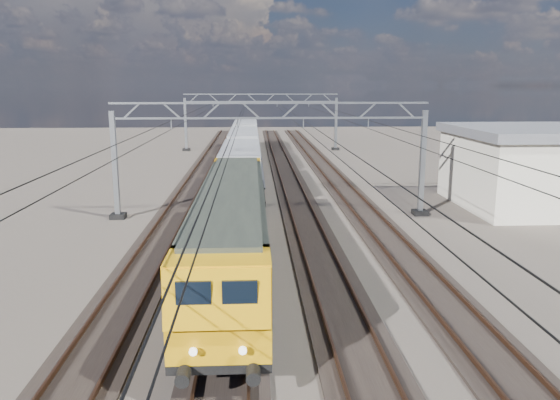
{
  "coord_description": "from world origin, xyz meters",
  "views": [
    {
      "loc": [
        -1.1,
        -29.36,
        8.06
      ],
      "look_at": [
        0.25,
        -2.4,
        2.4
      ],
      "focal_mm": 35.0,
      "sensor_mm": 36.0,
      "label": 1
    }
  ],
  "objects_px": {
    "catenary_gantry_mid": "(271,155)",
    "locomotive": "(232,224)",
    "catenary_gantry_far": "(261,120)",
    "hopper_wagon_third": "(245,133)",
    "hopper_wagon_mid": "(244,146)",
    "hopper_wagon_lead": "(241,166)"
  },
  "relations": [
    {
      "from": "hopper_wagon_lead",
      "to": "hopper_wagon_mid",
      "type": "bearing_deg",
      "value": 90.0
    },
    {
      "from": "hopper_wagon_lead",
      "to": "hopper_wagon_third",
      "type": "xyz_separation_m",
      "value": [
        0.0,
        28.4,
        0.0
      ]
    },
    {
      "from": "hopper_wagon_mid",
      "to": "hopper_wagon_lead",
      "type": "bearing_deg",
      "value": -90.0
    },
    {
      "from": "catenary_gantry_mid",
      "to": "catenary_gantry_far",
      "type": "relative_size",
      "value": 1.0
    },
    {
      "from": "hopper_wagon_lead",
      "to": "hopper_wagon_third",
      "type": "height_order",
      "value": "same"
    },
    {
      "from": "catenary_gantry_mid",
      "to": "catenary_gantry_far",
      "type": "bearing_deg",
      "value": 90.0
    },
    {
      "from": "hopper_wagon_third",
      "to": "hopper_wagon_lead",
      "type": "bearing_deg",
      "value": -90.0
    },
    {
      "from": "locomotive",
      "to": "hopper_wagon_third",
      "type": "relative_size",
      "value": 1.62
    },
    {
      "from": "catenary_gantry_mid",
      "to": "hopper_wagon_mid",
      "type": "relative_size",
      "value": 1.53
    },
    {
      "from": "catenary_gantry_mid",
      "to": "hopper_wagon_third",
      "type": "relative_size",
      "value": 1.53
    },
    {
      "from": "hopper_wagon_lead",
      "to": "catenary_gantry_far",
      "type": "bearing_deg",
      "value": 86.08
    },
    {
      "from": "catenary_gantry_mid",
      "to": "hopper_wagon_third",
      "type": "height_order",
      "value": "catenary_gantry_mid"
    },
    {
      "from": "catenary_gantry_mid",
      "to": "hopper_wagon_mid",
      "type": "bearing_deg",
      "value": 95.44
    },
    {
      "from": "hopper_wagon_mid",
      "to": "hopper_wagon_third",
      "type": "height_order",
      "value": "same"
    },
    {
      "from": "catenary_gantry_far",
      "to": "locomotive",
      "type": "xyz_separation_m",
      "value": [
        -2.0,
        -46.9,
        -1.58
      ]
    },
    {
      "from": "catenary_gantry_mid",
      "to": "hopper_wagon_mid",
      "type": "distance_m",
      "value": 21.16
    },
    {
      "from": "catenary_gantry_mid",
      "to": "locomotive",
      "type": "height_order",
      "value": "catenary_gantry_mid"
    },
    {
      "from": "catenary_gantry_far",
      "to": "hopper_wagon_lead",
      "type": "bearing_deg",
      "value": -93.92
    },
    {
      "from": "hopper_wagon_mid",
      "to": "hopper_wagon_third",
      "type": "bearing_deg",
      "value": 90.0
    },
    {
      "from": "locomotive",
      "to": "hopper_wagon_third",
      "type": "xyz_separation_m",
      "value": [
        -0.0,
        46.1,
        -0.09
      ]
    },
    {
      "from": "catenary_gantry_far",
      "to": "locomotive",
      "type": "distance_m",
      "value": 46.97
    },
    {
      "from": "catenary_gantry_far",
      "to": "hopper_wagon_mid",
      "type": "relative_size",
      "value": 1.53
    }
  ]
}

